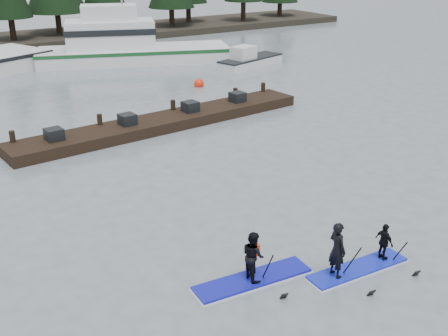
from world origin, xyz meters
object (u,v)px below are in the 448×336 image
fishing_boat_medium (129,54)px  floating_dock (165,122)px  paddleboard_solo (253,265)px  paddleboard_duo (355,254)px

fishing_boat_medium → floating_dock: bearing=-87.1°
paddleboard_solo → paddleboard_duo: paddleboard_duo is taller
floating_dock → paddleboard_solo: bearing=-112.4°
fishing_boat_medium → floating_dock: (-4.76, -15.30, -0.33)m
fishing_boat_medium → paddleboard_duo: (-6.19, -29.54, -0.02)m
floating_dock → paddleboard_solo: (-4.03, -13.16, 0.25)m
paddleboard_solo → paddleboard_duo: bearing=-18.3°
fishing_boat_medium → paddleboard_duo: bearing=-81.7°
paddleboard_duo → fishing_boat_medium: bearing=81.0°
fishing_boat_medium → paddleboard_duo: 30.18m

